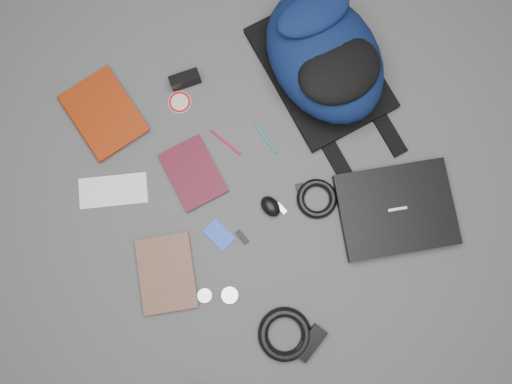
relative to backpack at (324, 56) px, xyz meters
name	(u,v)px	position (x,y,z in m)	size (l,w,h in m)	color
ground	(256,193)	(-0.39, -0.28, -0.11)	(4.00, 4.00, 0.00)	#4F4F51
backpack	(324,56)	(0.00, 0.00, 0.00)	(0.37, 0.53, 0.22)	black
laptop	(396,210)	(-0.01, -0.54, -0.09)	(0.37, 0.29, 0.04)	black
textbook_red	(78,130)	(-0.83, 0.17, -0.10)	(0.20, 0.27, 0.03)	maroon
comic_book	(139,278)	(-0.86, -0.36, -0.10)	(0.18, 0.25, 0.02)	#C96F0E
envelope	(113,191)	(-0.81, -0.06, -0.11)	(0.23, 0.10, 0.00)	white
dvd_case	(193,173)	(-0.55, -0.13, -0.10)	(0.16, 0.22, 0.02)	#3E0B16
compact_camera	(185,80)	(-0.43, 0.17, -0.08)	(0.10, 0.04, 0.06)	black
sticker_disc	(180,102)	(-0.48, 0.11, -0.11)	(0.08, 0.08, 0.00)	silver
pen_teal	(265,138)	(-0.28, -0.13, -0.11)	(0.01, 0.01, 0.13)	#0E8179
pen_red	(226,142)	(-0.41, -0.09, -0.11)	(0.01, 0.01, 0.13)	red
id_badge	(219,235)	(-0.56, -0.35, -0.11)	(0.06, 0.09, 0.00)	blue
usb_black	(242,237)	(-0.50, -0.40, -0.11)	(0.02, 0.05, 0.01)	black
usb_silver	(281,208)	(-0.34, -0.37, -0.11)	(0.02, 0.04, 0.01)	#BCBDBF
key_fob	(300,189)	(-0.26, -0.34, -0.11)	(0.03, 0.04, 0.01)	black
mouse	(270,206)	(-0.37, -0.35, -0.09)	(0.05, 0.08, 0.04)	black
headphone_left	(205,295)	(-0.69, -0.51, -0.11)	(0.05, 0.05, 0.01)	#B4B5B7
headphone_right	(230,295)	(-0.62, -0.54, -0.10)	(0.05, 0.05, 0.01)	silver
cable_coil	(317,199)	(-0.22, -0.39, -0.10)	(0.13, 0.13, 0.03)	black
power_brick	(310,343)	(-0.46, -0.79, -0.10)	(0.12, 0.05, 0.03)	black
power_cord_coil	(285,334)	(-0.52, -0.73, -0.09)	(0.17, 0.17, 0.03)	black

